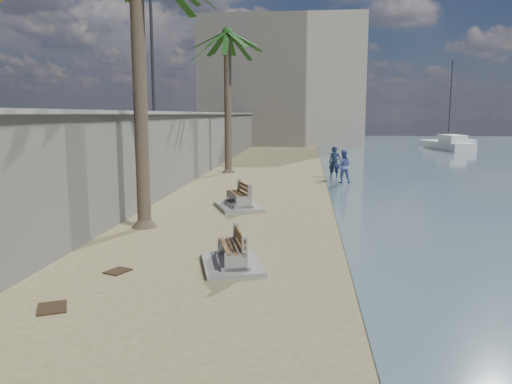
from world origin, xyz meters
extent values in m
plane|color=#94865A|center=(0.00, 0.00, 0.00)|extent=(140.00, 140.00, 0.00)
cube|color=gray|center=(-5.20, 20.00, 1.75)|extent=(0.45, 70.00, 3.50)
cube|color=gray|center=(-5.20, 20.00, 3.55)|extent=(0.80, 70.00, 0.12)
cube|color=#B7AA93|center=(-2.00, 52.00, 7.00)|extent=(18.00, 12.00, 14.00)
cube|color=gray|center=(-0.70, 3.47, 0.05)|extent=(1.78, 2.20, 0.10)
cube|color=gray|center=(-1.53, 10.69, 0.06)|extent=(2.18, 2.57, 0.12)
cylinder|color=brown|center=(-4.03, 7.23, 4.09)|extent=(0.42, 0.42, 8.17)
cylinder|color=brown|center=(-3.71, 22.03, 4.09)|extent=(0.44, 0.44, 8.18)
cylinder|color=#2D2D33|center=(-5.10, 12.00, 6.11)|extent=(0.12, 0.12, 5.00)
imported|color=#131E36|center=(2.50, 20.02, 0.99)|extent=(0.72, 0.50, 1.98)
imported|color=#5365AC|center=(2.84, 18.12, 0.94)|extent=(0.92, 0.71, 1.89)
cube|color=silver|center=(17.01, 51.57, 0.25)|extent=(6.09, 2.05, 0.70)
cylinder|color=#2D2D33|center=(17.01, 51.57, 4.96)|extent=(0.12, 0.12, 8.92)
cube|color=#382616|center=(-3.56, 0.62, 0.01)|extent=(0.72, 0.77, 0.03)
cube|color=#382616|center=(-3.18, 2.81, 0.01)|extent=(0.59, 0.65, 0.03)
camera|label=1|loc=(1.00, -7.57, 3.49)|focal=35.00mm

